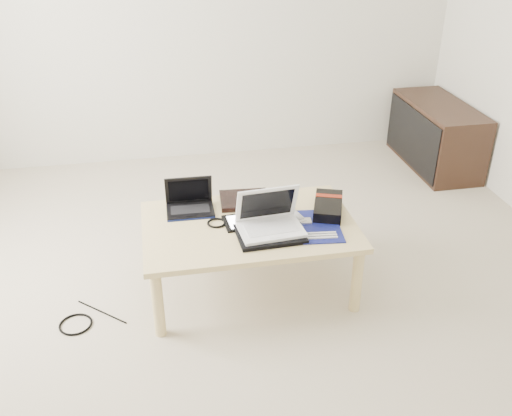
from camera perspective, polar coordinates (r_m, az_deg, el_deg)
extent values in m
plane|color=#C0B69B|center=(3.07, -1.20, -9.42)|extent=(4.00, 4.00, 0.00)
cube|color=tan|center=(2.97, -0.69, -1.85)|extent=(1.10, 0.70, 0.03)
cylinder|color=tan|center=(2.80, -9.78, -9.44)|extent=(0.06, 0.06, 0.37)
cylinder|color=tan|center=(2.96, 10.05, -7.14)|extent=(0.06, 0.06, 0.37)
cylinder|color=tan|center=(3.30, -10.21, -3.02)|extent=(0.06, 0.06, 0.37)
cylinder|color=tan|center=(3.43, 6.67, -1.36)|extent=(0.06, 0.06, 0.37)
cube|color=#331D15|center=(4.70, 17.58, 6.97)|extent=(0.40, 0.90, 0.50)
cube|color=black|center=(4.61, 15.36, 6.88)|extent=(0.02, 0.86, 0.44)
cube|color=black|center=(3.16, -1.17, 0.81)|extent=(0.28, 0.24, 0.03)
cube|color=black|center=(3.09, -6.59, -0.25)|extent=(0.26, 0.18, 0.02)
cube|color=black|center=(3.08, -6.59, -0.13)|extent=(0.21, 0.10, 0.00)
cube|color=black|center=(3.03, -6.52, -0.71)|extent=(0.06, 0.03, 0.00)
cube|color=black|center=(3.11, -6.76, 1.82)|extent=(0.25, 0.05, 0.17)
cube|color=black|center=(3.10, -6.76, 1.75)|extent=(0.22, 0.04, 0.13)
cube|color=#0B143E|center=(3.02, -6.48, -1.12)|extent=(0.25, 0.02, 0.01)
cube|color=black|center=(2.97, -1.07, -1.36)|extent=(0.23, 0.18, 0.01)
cube|color=white|center=(2.97, -1.07, -1.26)|extent=(0.19, 0.14, 0.00)
cube|color=#AAAAAF|center=(3.05, 3.63, -0.51)|extent=(0.11, 0.23, 0.02)
cube|color=#9C9CA1|center=(3.04, 3.64, -0.34)|extent=(0.09, 0.19, 0.00)
cube|color=black|center=(2.86, 1.42, -2.62)|extent=(0.34, 0.25, 0.02)
cube|color=white|center=(2.86, 1.50, -2.14)|extent=(0.33, 0.25, 0.02)
cube|color=white|center=(2.85, 1.53, -2.03)|extent=(0.27, 0.14, 0.00)
cube|color=white|center=(2.79, 2.00, -2.84)|extent=(0.07, 0.04, 0.00)
cube|color=white|center=(2.87, 1.09, 0.46)|extent=(0.32, 0.11, 0.21)
cube|color=black|center=(2.87, 1.13, 0.38)|extent=(0.27, 0.08, 0.16)
cube|color=#0D1453|center=(2.95, 5.78, -1.83)|extent=(0.30, 0.36, 0.01)
cube|color=#AAAAAF|center=(2.98, 5.01, -1.29)|extent=(0.06, 0.06, 0.01)
cube|color=yellow|center=(3.04, 6.92, -0.68)|extent=(0.11, 0.02, 0.01)
cube|color=yellow|center=(3.03, 6.99, -0.87)|extent=(0.11, 0.02, 0.01)
cube|color=silver|center=(2.88, 6.48, -2.49)|extent=(0.16, 0.03, 0.01)
cube|color=silver|center=(2.86, 6.56, -2.73)|extent=(0.16, 0.03, 0.01)
cube|color=silver|center=(2.85, 6.64, -2.96)|extent=(0.16, 0.03, 0.01)
cube|color=black|center=(2.89, 4.66, -2.34)|extent=(0.03, 0.03, 0.01)
cube|color=black|center=(3.09, 7.22, 0.17)|extent=(0.23, 0.32, 0.06)
cube|color=maroon|center=(3.13, 7.31, 1.23)|extent=(0.15, 0.08, 0.00)
torus|color=black|center=(2.97, -3.98, -1.50)|extent=(0.10, 0.10, 0.01)
torus|color=black|center=(3.06, -17.59, -11.03)|extent=(0.22, 0.22, 0.01)
cylinder|color=black|center=(3.11, -15.15, -10.00)|extent=(0.26, 0.23, 0.01)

